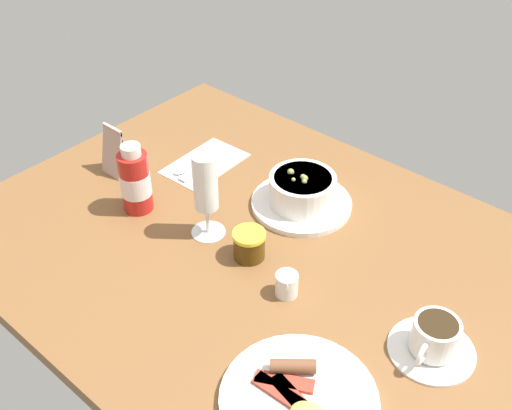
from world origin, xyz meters
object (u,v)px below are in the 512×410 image
jam_jar (249,245)px  menu_card (116,149)px  creamer_jug (287,284)px  breakfast_plate (299,399)px  cutlery_setting (203,164)px  wine_glass (206,187)px  coffee_cup (434,340)px  sauce_bottle_red (135,181)px  porridge_bowl (303,193)px

jam_jar → menu_card: 40.96cm
menu_card → creamer_jug: bearing=174.5°
breakfast_plate → creamer_jug: bearing=-46.4°
breakfast_plate → menu_card: bearing=-17.4°
cutlery_setting → creamer_jug: 44.20cm
cutlery_setting → wine_glass: 26.36cm
coffee_cup → breakfast_plate: bearing=64.8°
cutlery_setting → breakfast_plate: size_ratio=0.81×
wine_glass → breakfast_plate: (-37.46, 19.03, -10.24)cm
wine_glass → menu_card: size_ratio=1.58×
cutlery_setting → sauce_bottle_red: bearing=93.6°
menu_card → jam_jar: bearing=177.2°
porridge_bowl → cutlery_setting: bearing=5.6°
cutlery_setting → sauce_bottle_red: sauce_bottle_red is taller
jam_jar → menu_card: menu_card is taller
porridge_bowl → menu_card: menu_card is taller
wine_glass → porridge_bowl: bearing=-115.4°
coffee_cup → sauce_bottle_red: bearing=5.7°
wine_glass → sauce_bottle_red: wine_glass is taller
creamer_jug → jam_jar: 11.84cm
creamer_jug → jam_jar: bearing=-14.9°
jam_jar → sauce_bottle_red: sauce_bottle_red is taller
porridge_bowl → sauce_bottle_red: (25.33, 22.74, 3.32)cm
breakfast_plate → menu_card: menu_card is taller
cutlery_setting → wine_glass: bearing=137.3°
sauce_bottle_red → menu_card: 15.05cm
porridge_bowl → coffee_cup: porridge_bowl is taller
porridge_bowl → breakfast_plate: 47.48cm
wine_glass → menu_card: bearing=-4.1°
cutlery_setting → breakfast_plate: 65.43cm
jam_jar → sauce_bottle_red: (27.07, 4.01, 3.94)cm
creamer_jug → sauce_bottle_red: bearing=1.4°
creamer_jug → wine_glass: 24.01cm
wine_glass → breakfast_plate: bearing=153.1°
creamer_jug → breakfast_plate: size_ratio=0.21×
jam_jar → menu_card: size_ratio=0.54×
porridge_bowl → wine_glass: bearing=64.6°
creamer_jug → jam_jar: (11.43, -3.05, 0.57)cm
coffee_cup → jam_jar: size_ratio=2.24×
creamer_jug → porridge_bowl: bearing=-58.8°
jam_jar → breakfast_plate: jam_jar is taller
wine_glass → menu_card: (30.12, -2.15, -5.48)cm
breakfast_plate → cutlery_setting: bearing=-32.6°
cutlery_setting → sauce_bottle_red: 21.22cm
sauce_bottle_red → menu_card: (13.75, -6.02, -1.13)cm
cutlery_setting → wine_glass: wine_glass is taller
porridge_bowl → cutlery_setting: (26.59, 2.60, -3.25)cm
wine_glass → jam_jar: wine_glass is taller
coffee_cup → wine_glass: (47.54, 2.45, 8.33)cm
porridge_bowl → coffee_cup: 41.94cm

